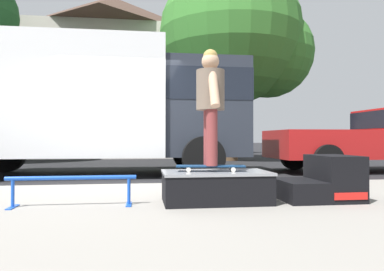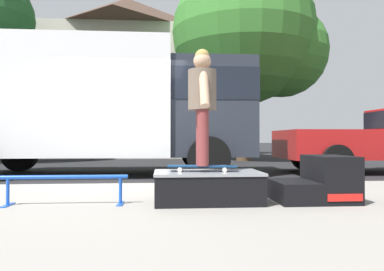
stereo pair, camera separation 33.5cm
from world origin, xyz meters
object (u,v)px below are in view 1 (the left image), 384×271
grind_rail (72,184)px  skater_kid (210,97)px  skate_box (216,186)px  skateboard (210,166)px  kicker_ramp (323,181)px  box_truck (96,102)px  street_tree_main (239,38)px

grind_rail → skater_kid: bearing=1.0°
skate_box → skateboard: (-0.06, -0.00, 0.22)m
kicker_ramp → box_truck: 5.76m
skate_box → skater_kid: 1.02m
box_truck → kicker_ramp: bearing=-55.3°
skate_box → street_tree_main: size_ratio=0.16×
grind_rail → skate_box: bearing=1.1°
grind_rail → skater_kid: size_ratio=1.03×
kicker_ramp → street_tree_main: (1.61, 9.79, 4.44)m
skate_box → grind_rail: 1.58m
skater_kid → street_tree_main: street_tree_main is taller
grind_rail → kicker_ramp: bearing=0.6°
skater_kid → box_truck: 4.97m
grind_rail → skater_kid: (1.52, 0.03, 0.96)m
kicker_ramp → skateboard: kicker_ramp is taller
skater_kid → skateboard: bearing=90.0°
kicker_ramp → grind_rail: bearing=-179.4°
skate_box → box_truck: bearing=112.2°
skateboard → box_truck: size_ratio=0.12×
kicker_ramp → skateboard: 1.38m
kicker_ramp → box_truck: size_ratio=0.13×
skateboard → skater_kid: bearing=-90.0°
skate_box → box_truck: size_ratio=0.17×
skater_kid → box_truck: bearing=111.6°
grind_rail → street_tree_main: size_ratio=0.18×
skateboard → kicker_ramp: bearing=0.0°
kicker_ramp → grind_rail: 2.89m
skateboard → skater_kid: size_ratio=0.60×
skateboard → box_truck: box_truck is taller
skater_kid → kicker_ramp: bearing=0.0°
skate_box → kicker_ramp: size_ratio=1.36×
skate_box → grind_rail: skate_box is taller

